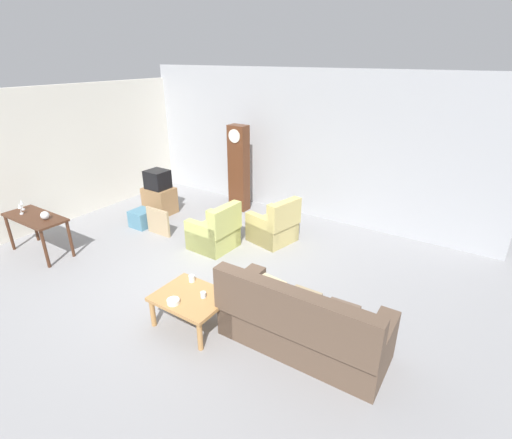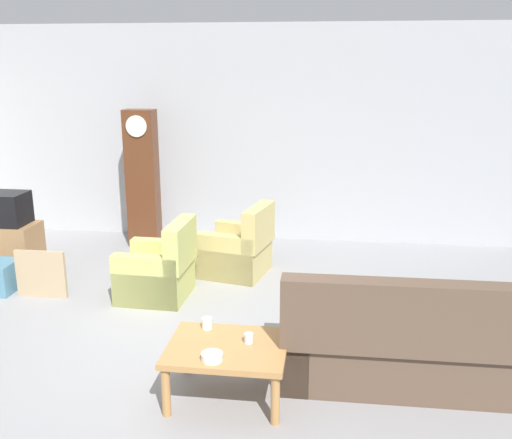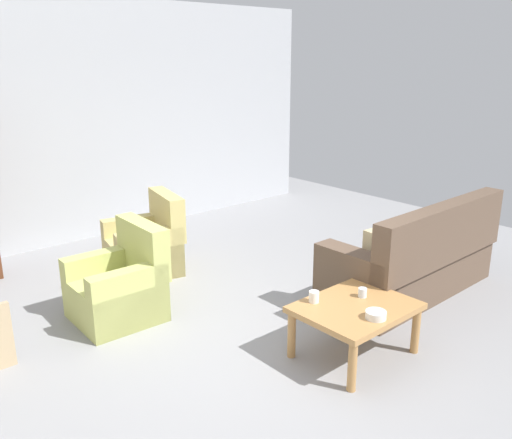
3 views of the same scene
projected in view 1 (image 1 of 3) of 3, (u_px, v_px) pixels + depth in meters
The scene contains 19 objects.
ground_plane at pixel (201, 280), 6.28m from camera, with size 10.40×10.40×0.00m, color gray.
garage_door_wall at pixel (303, 145), 8.39m from camera, with size 8.40×0.16×3.20m, color #ADAFB5.
pegboard_wall_left at pixel (60, 156), 8.12m from camera, with size 0.12×6.40×2.88m, color silver.
couch_floral at pixel (301, 325), 4.70m from camera, with size 2.11×0.90×1.04m.
armchair_olive_near at pixel (215, 233), 7.22m from camera, with size 0.82×0.79×0.92m.
armchair_olive_far at pixel (274, 227), 7.48m from camera, with size 0.94×0.91×0.92m.
coffee_table_wood at pixel (191, 300), 5.12m from camera, with size 0.96×0.76×0.46m.
console_table_dark at pixel (36, 222), 6.89m from camera, with size 1.30×0.56×0.75m.
grandfather_clock at pixel (239, 168), 8.79m from camera, with size 0.44×0.30×2.01m.
tv_stand_cabinet at pixel (160, 200), 8.85m from camera, with size 0.68×0.52×0.61m, color #997047.
tv_crt at pixel (157, 179), 8.64m from camera, with size 0.48×0.44×0.42m, color black.
framed_picture_leaning at pixel (158, 222), 7.78m from camera, with size 0.60×0.05×0.56m, color tan.
storage_box_blue at pixel (142, 218), 8.19m from camera, with size 0.42×0.43×0.36m, color teal.
glass_dome_cloche at pixel (45, 215), 6.70m from camera, with size 0.15×0.15×0.15m, color silver.
cup_white_porcelain at pixel (192, 278), 5.39m from camera, with size 0.09×0.09×0.10m, color white.
cup_blue_rimmed at pixel (203, 295), 5.04m from camera, with size 0.07×0.07×0.08m, color silver.
bowl_white_stacked at pixel (173, 301), 4.92m from camera, with size 0.17×0.17×0.06m, color white.
wine_glass_tall at pixel (22, 203), 7.07m from camera, with size 0.07×0.07×0.21m.
wine_glass_mid at pixel (20, 207), 6.88m from camera, with size 0.07×0.07×0.22m.
Camera 1 is at (3.70, -3.96, 3.45)m, focal length 26.51 mm.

